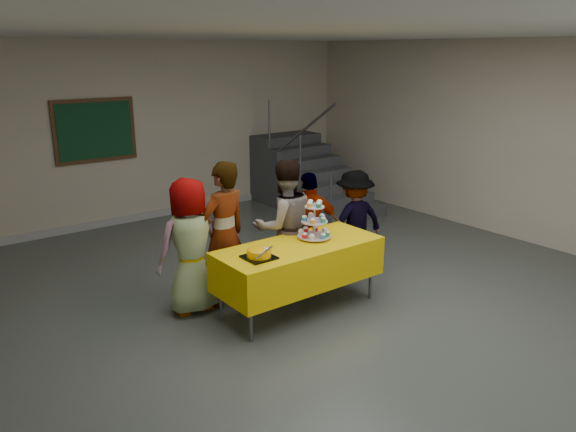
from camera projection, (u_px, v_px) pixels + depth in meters
name	position (u px, v px, depth m)	size (l,w,h in m)	color
room_shell	(355.00, 123.00, 5.46)	(10.00, 10.04, 3.02)	#4C514C
bake_table	(299.00, 263.00, 6.20)	(1.88, 0.78, 0.77)	#595960
cupcake_stand	(314.00, 224.00, 6.30)	(0.38, 0.38, 0.44)	silver
bear_cake	(259.00, 253.00, 5.72)	(0.32, 0.36, 0.12)	black
schoolchild_a	(190.00, 246.00, 6.11)	(0.74, 0.48, 1.52)	slate
schoolchild_b	(224.00, 235.00, 6.27)	(0.61, 0.40, 1.67)	slate
schoolchild_c	(284.00, 226.00, 6.68)	(0.78, 0.61, 1.60)	slate
schoolchild_d	(310.00, 228.00, 6.94)	(0.82, 0.34, 1.40)	slate
schoolchild_e	(354.00, 221.00, 7.33)	(0.87, 0.50, 1.35)	#5D5C66
staircase	(304.00, 178.00, 10.63)	(1.30, 2.40, 2.04)	#424447
noticeboard	(95.00, 131.00, 8.86)	(1.30, 0.05, 1.00)	#472B16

